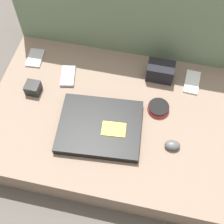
{
  "coord_description": "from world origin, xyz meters",
  "views": [
    {
      "loc": [
        0.14,
        -0.62,
        1.2
      ],
      "look_at": [
        0.0,
        0.0,
        0.15
      ],
      "focal_mm": 50.0,
      "sensor_mm": 36.0,
      "label": 1
    }
  ],
  "objects": [
    {
      "name": "couch_seat",
      "position": [
        0.0,
        0.0,
        0.07
      ],
      "size": [
        1.0,
        0.67,
        0.13
      ],
      "color": "#7A6656",
      "rests_on": "ground_plane"
    },
    {
      "name": "ground_plane",
      "position": [
        0.0,
        0.0,
        0.0
      ],
      "size": [
        8.0,
        8.0,
        0.0
      ],
      "primitive_type": "plane",
      "color": "#4C4742"
    },
    {
      "name": "couch_backrest",
      "position": [
        0.0,
        0.43,
        0.25
      ],
      "size": [
        1.0,
        0.2,
        0.5
      ],
      "color": "#60755B",
      "rests_on": "ground_plane"
    },
    {
      "name": "speaker_puck",
      "position": [
        0.18,
        0.06,
        0.14
      ],
      "size": [
        0.09,
        0.09,
        0.02
      ],
      "color": "red",
      "rests_on": "couch_seat"
    },
    {
      "name": "charger_brick",
      "position": [
        -0.34,
        0.04,
        0.15
      ],
      "size": [
        0.06,
        0.05,
        0.05
      ],
      "color": "black",
      "rests_on": "couch_seat"
    },
    {
      "name": "computer_mouse",
      "position": [
        0.25,
        -0.09,
        0.15
      ],
      "size": [
        0.06,
        0.05,
        0.03
      ],
      "rotation": [
        0.0,
        0.0,
        0.1
      ],
      "color": "#4C4C51",
      "rests_on": "couch_seat"
    },
    {
      "name": "phone_small",
      "position": [
        -0.22,
        0.14,
        0.14
      ],
      "size": [
        0.08,
        0.11,
        0.01
      ],
      "rotation": [
        0.0,
        0.0,
        0.19
      ],
      "color": "#99999E",
      "rests_on": "couch_seat"
    },
    {
      "name": "phone_silver",
      "position": [
        0.3,
        0.23,
        0.13
      ],
      "size": [
        0.07,
        0.12,
        0.01
      ],
      "rotation": [
        0.0,
        0.0,
        -0.05
      ],
      "color": "silver",
      "rests_on": "couch_seat"
    },
    {
      "name": "phone_black",
      "position": [
        -0.4,
        0.21,
        0.13
      ],
      "size": [
        0.07,
        0.11,
        0.01
      ],
      "rotation": [
        0.0,
        0.0,
        0.08
      ],
      "color": "#B7B7BC",
      "rests_on": "couch_seat"
    },
    {
      "name": "laptop",
      "position": [
        -0.03,
        -0.07,
        0.15
      ],
      "size": [
        0.34,
        0.28,
        0.03
      ],
      "rotation": [
        0.0,
        0.0,
        0.09
      ],
      "color": "black",
      "rests_on": "couch_seat"
    },
    {
      "name": "camera_pouch",
      "position": [
        0.16,
        0.23,
        0.17
      ],
      "size": [
        0.11,
        0.08,
        0.07
      ],
      "color": "black",
      "rests_on": "couch_seat"
    }
  ]
}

